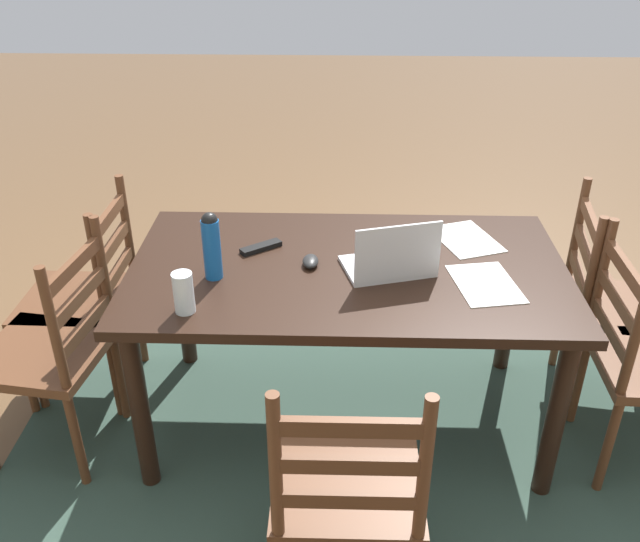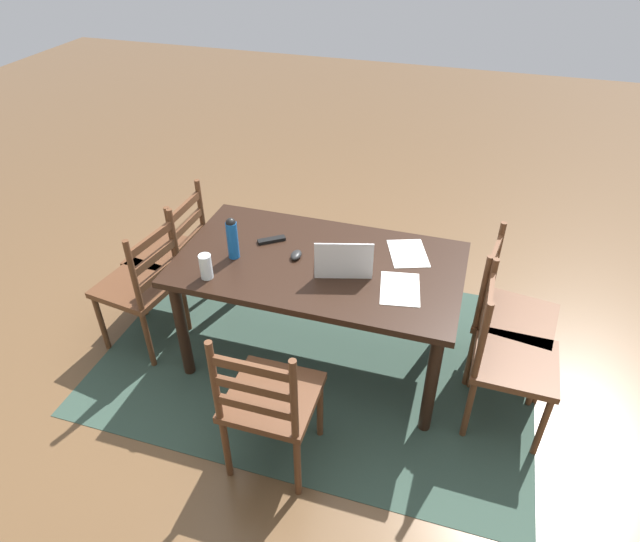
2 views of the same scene
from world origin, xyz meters
name	(u,v)px [view 2 (image 2 of 2)]	position (x,y,z in m)	size (l,w,h in m)	color
ground_plane	(319,354)	(0.00, 0.00, 0.00)	(14.00, 14.00, 0.00)	brown
area_rug	(319,354)	(0.00, 0.00, 0.00)	(2.70, 1.90, 0.01)	#2D4238
dining_table	(319,274)	(0.00, 0.00, 0.66)	(1.65, 0.93, 0.75)	black
chair_right_near	(172,254)	(1.11, -0.18, 0.46)	(0.45, 0.45, 0.95)	#56331E
chair_right_far	(142,285)	(1.11, 0.19, 0.46)	(0.50, 0.50, 0.95)	#56331E
chair_left_near	(509,315)	(-1.11, -0.19, 0.46)	(0.50, 0.50, 0.95)	#56331E
chair_left_far	(508,359)	(-1.11, 0.18, 0.46)	(0.45, 0.45, 0.95)	#56331E
chair_far_head	(269,401)	(0.00, 0.83, 0.46)	(0.44, 0.44, 0.95)	#56331E
laptop	(343,263)	(-0.16, 0.06, 0.80)	(0.37, 0.30, 0.23)	silver
water_bottle	(232,237)	(0.49, 0.10, 0.88)	(0.07, 0.07, 0.26)	#145199
drinking_glass	(206,267)	(0.55, 0.33, 0.82)	(0.07, 0.07, 0.15)	silver
computer_mouse	(296,255)	(0.14, 0.00, 0.76)	(0.06, 0.10, 0.03)	black
tv_remote	(272,240)	(0.34, -0.12, 0.76)	(0.04, 0.17, 0.02)	black
paper_stack_left	(408,253)	(-0.48, -0.23, 0.75)	(0.21, 0.30, 0.00)	white
paper_stack_right	(400,289)	(-0.49, 0.12, 0.75)	(0.21, 0.30, 0.00)	white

